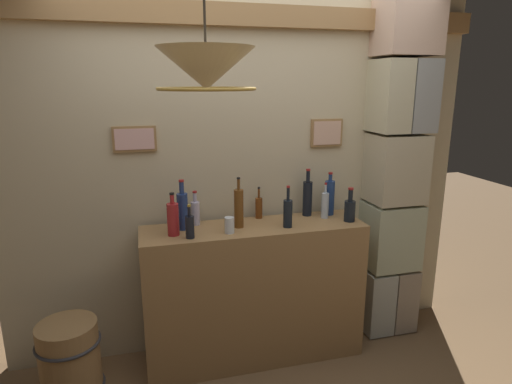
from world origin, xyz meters
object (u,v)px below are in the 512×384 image
(liquor_bottle_rum, at_px, (288,213))
(glass_tumbler_rocks, at_px, (229,225))
(liquor_bottle_amaro, at_px, (307,197))
(wooden_barrel, at_px, (71,365))
(liquor_bottle_vodka, at_px, (259,207))
(liquor_bottle_brandy, at_px, (190,226))
(pendant_lamp, at_px, (206,70))
(liquor_bottle_gin, at_px, (239,208))
(liquor_bottle_scotch, at_px, (330,197))
(liquor_bottle_tequila, at_px, (183,210))
(liquor_bottle_mezcal, at_px, (173,219))
(liquor_bottle_rye, at_px, (325,205))
(liquor_bottle_whiskey, at_px, (195,212))
(liquor_bottle_bourbon, at_px, (350,209))

(liquor_bottle_rum, distance_m, glass_tumbler_rocks, 0.40)
(liquor_bottle_rum, relative_size, liquor_bottle_amaro, 0.83)
(wooden_barrel, bearing_deg, liquor_bottle_vodka, 15.65)
(liquor_bottle_amaro, height_order, liquor_bottle_vodka, liquor_bottle_amaro)
(liquor_bottle_brandy, xyz_separation_m, wooden_barrel, (-0.76, -0.08, -0.79))
(liquor_bottle_amaro, distance_m, glass_tumbler_rocks, 0.67)
(liquor_bottle_vodka, xyz_separation_m, pendant_lamp, (-0.47, -0.79, 0.92))
(liquor_bottle_gin, bearing_deg, liquor_bottle_vodka, 40.85)
(liquor_bottle_scotch, relative_size, liquor_bottle_tequila, 0.94)
(liquor_bottle_mezcal, xyz_separation_m, liquor_bottle_brandy, (0.09, -0.08, -0.03))
(liquor_bottle_tequila, distance_m, pendant_lamp, 1.11)
(liquor_bottle_amaro, bearing_deg, liquor_bottle_vodka, 176.15)
(liquor_bottle_rye, bearing_deg, liquor_bottle_gin, -176.29)
(liquor_bottle_amaro, height_order, pendant_lamp, pendant_lamp)
(liquor_bottle_mezcal, xyz_separation_m, glass_tumbler_rocks, (0.35, -0.05, -0.06))
(liquor_bottle_mezcal, xyz_separation_m, liquor_bottle_scotch, (1.14, 0.16, 0.02))
(liquor_bottle_mezcal, relative_size, liquor_bottle_vodka, 1.21)
(liquor_bottle_rum, bearing_deg, wooden_barrel, -175.11)
(liquor_bottle_rye, height_order, glass_tumbler_rocks, liquor_bottle_rye)
(liquor_bottle_whiskey, relative_size, pendant_lamp, 0.50)
(liquor_bottle_tequila, distance_m, glass_tumbler_rocks, 0.33)
(liquor_bottle_rum, distance_m, liquor_bottle_vodka, 0.27)
(liquor_bottle_whiskey, bearing_deg, wooden_barrel, -158.09)
(liquor_bottle_scotch, distance_m, liquor_bottle_vodka, 0.53)
(liquor_bottle_bourbon, height_order, liquor_bottle_amaro, liquor_bottle_amaro)
(liquor_bottle_mezcal, height_order, liquor_bottle_scotch, liquor_bottle_scotch)
(liquor_bottle_vodka, bearing_deg, glass_tumbler_rocks, -136.40)
(liquor_bottle_rum, relative_size, glass_tumbler_rocks, 2.71)
(liquor_bottle_whiskey, distance_m, liquor_bottle_vodka, 0.45)
(liquor_bottle_brandy, xyz_separation_m, liquor_bottle_scotch, (1.04, 0.24, 0.05))
(wooden_barrel, bearing_deg, liquor_bottle_gin, 10.41)
(liquor_bottle_bourbon, bearing_deg, liquor_bottle_whiskey, 169.12)
(pendant_lamp, bearing_deg, liquor_bottle_whiskey, 88.77)
(liquor_bottle_bourbon, distance_m, liquor_bottle_scotch, 0.20)
(liquor_bottle_tequila, bearing_deg, liquor_bottle_scotch, 3.10)
(glass_tumbler_rocks, xyz_separation_m, pendant_lamp, (-0.21, -0.54, 0.95))
(liquor_bottle_bourbon, height_order, glass_tumbler_rocks, liquor_bottle_bourbon)
(liquor_bottle_tequila, height_order, liquor_bottle_vodka, liquor_bottle_tequila)
(liquor_bottle_gin, height_order, liquor_bottle_whiskey, liquor_bottle_gin)
(liquor_bottle_vodka, relative_size, pendant_lamp, 0.49)
(liquor_bottle_vodka, distance_m, glass_tumbler_rocks, 0.37)
(liquor_bottle_gin, bearing_deg, liquor_bottle_brandy, -159.92)
(liquor_bottle_whiskey, distance_m, wooden_barrel, 1.20)
(liquor_bottle_tequila, height_order, liquor_bottle_amaro, liquor_bottle_amaro)
(liquor_bottle_brandy, distance_m, liquor_bottle_tequila, 0.19)
(liquor_bottle_brandy, xyz_separation_m, liquor_bottle_gin, (0.34, 0.12, 0.06))
(liquor_bottle_bourbon, distance_m, liquor_bottle_mezcal, 1.21)
(liquor_bottle_amaro, bearing_deg, liquor_bottle_bourbon, -40.83)
(wooden_barrel, bearing_deg, liquor_bottle_whiskey, 21.91)
(liquor_bottle_bourbon, bearing_deg, wooden_barrel, -176.03)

